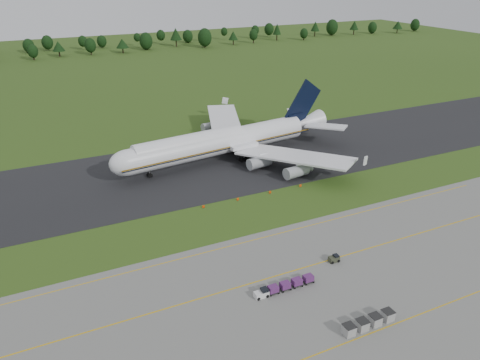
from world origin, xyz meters
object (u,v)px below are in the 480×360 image
baggage_train (284,286)px  aircraft (223,141)px  edge_markers (254,196)px  utility_cart (334,259)px  uld_row (369,322)px

baggage_train → aircraft: bearing=76.2°
aircraft → baggage_train: 58.43m
edge_markers → baggage_train: bearing=-108.9°
utility_cart → uld_row: bearing=-108.5°
aircraft → baggage_train: size_ratio=6.15×
uld_row → edge_markers: size_ratio=0.35×
utility_cart → edge_markers: bearing=92.3°
utility_cart → baggage_train: bearing=-165.7°
aircraft → uld_row: (-6.95, -69.48, -4.50)m
uld_row → edge_markers: bearing=84.7°
aircraft → edge_markers: bearing=-96.5°
aircraft → baggage_train: (-13.87, -56.57, -4.62)m
baggage_train → edge_markers: 34.41m
baggage_train → uld_row: size_ratio=1.24×
aircraft → edge_markers: aircraft is taller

